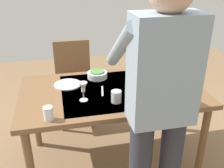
{
  "coord_description": "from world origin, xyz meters",
  "views": [
    {
      "loc": [
        0.42,
        1.88,
        1.69
      ],
      "look_at": [
        0.0,
        0.0,
        0.79
      ],
      "focal_mm": 41.36,
      "sensor_mm": 36.0,
      "label": 1
    }
  ],
  "objects_px": {
    "water_cup_near_left": "(48,113)",
    "dinner_plate_near": "(68,84)",
    "water_cup_near_right": "(116,97)",
    "side_bowl_salad": "(97,74)",
    "chair_near": "(74,77)",
    "dining_table": "(112,97)",
    "person_server": "(159,105)",
    "wine_glass_left": "(174,67)",
    "serving_bowl_pasta": "(149,72)",
    "wine_glass_right": "(83,88)",
    "wine_bottle": "(171,59)"
  },
  "relations": [
    {
      "from": "water_cup_near_left",
      "to": "water_cup_near_right",
      "type": "distance_m",
      "value": 0.52
    },
    {
      "from": "person_server",
      "to": "wine_glass_right",
      "type": "relative_size",
      "value": 11.19
    },
    {
      "from": "person_server",
      "to": "water_cup_near_left",
      "type": "distance_m",
      "value": 0.74
    },
    {
      "from": "chair_near",
      "to": "serving_bowl_pasta",
      "type": "relative_size",
      "value": 3.03
    },
    {
      "from": "dining_table",
      "to": "wine_glass_left",
      "type": "height_order",
      "value": "wine_glass_left"
    },
    {
      "from": "side_bowl_salad",
      "to": "dinner_plate_near",
      "type": "distance_m",
      "value": 0.29
    },
    {
      "from": "person_server",
      "to": "side_bowl_salad",
      "type": "distance_m",
      "value": 1.0
    },
    {
      "from": "person_server",
      "to": "water_cup_near_right",
      "type": "bearing_deg",
      "value": -74.59
    },
    {
      "from": "water_cup_near_left",
      "to": "side_bowl_salad",
      "type": "xyz_separation_m",
      "value": [
        -0.43,
        -0.62,
        -0.02
      ]
    },
    {
      "from": "chair_near",
      "to": "water_cup_near_right",
      "type": "xyz_separation_m",
      "value": [
        -0.25,
        1.04,
        0.25
      ]
    },
    {
      "from": "water_cup_near_left",
      "to": "side_bowl_salad",
      "type": "relative_size",
      "value": 0.54
    },
    {
      "from": "dining_table",
      "to": "side_bowl_salad",
      "type": "distance_m",
      "value": 0.3
    },
    {
      "from": "water_cup_near_left",
      "to": "water_cup_near_right",
      "type": "height_order",
      "value": "water_cup_near_left"
    },
    {
      "from": "person_server",
      "to": "wine_bottle",
      "type": "bearing_deg",
      "value": -118.07
    },
    {
      "from": "chair_near",
      "to": "wine_bottle",
      "type": "xyz_separation_m",
      "value": [
        -0.92,
        0.51,
        0.32
      ]
    },
    {
      "from": "water_cup_near_left",
      "to": "dinner_plate_near",
      "type": "distance_m",
      "value": 0.55
    },
    {
      "from": "water_cup_near_left",
      "to": "dinner_plate_near",
      "type": "xyz_separation_m",
      "value": [
        -0.16,
        -0.52,
        -0.04
      ]
    },
    {
      "from": "dining_table",
      "to": "wine_glass_right",
      "type": "relative_size",
      "value": 9.96
    },
    {
      "from": "water_cup_near_right",
      "to": "serving_bowl_pasta",
      "type": "xyz_separation_m",
      "value": [
        -0.41,
        -0.43,
        -0.01
      ]
    },
    {
      "from": "dining_table",
      "to": "water_cup_near_left",
      "type": "relative_size",
      "value": 15.39
    },
    {
      "from": "person_server",
      "to": "dinner_plate_near",
      "type": "relative_size",
      "value": 7.34
    },
    {
      "from": "wine_glass_left",
      "to": "dining_table",
      "type": "bearing_deg",
      "value": 11.43
    },
    {
      "from": "person_server",
      "to": "chair_near",
      "type": "bearing_deg",
      "value": -75.98
    },
    {
      "from": "water_cup_near_left",
      "to": "dinner_plate_near",
      "type": "relative_size",
      "value": 0.43
    },
    {
      "from": "serving_bowl_pasta",
      "to": "dinner_plate_near",
      "type": "bearing_deg",
      "value": 4.08
    },
    {
      "from": "chair_near",
      "to": "side_bowl_salad",
      "type": "distance_m",
      "value": 0.63
    },
    {
      "from": "wine_glass_right",
      "to": "serving_bowl_pasta",
      "type": "height_order",
      "value": "wine_glass_right"
    },
    {
      "from": "wine_bottle",
      "to": "dinner_plate_near",
      "type": "bearing_deg",
      "value": 8.25
    },
    {
      "from": "dining_table",
      "to": "wine_bottle",
      "type": "height_order",
      "value": "wine_bottle"
    },
    {
      "from": "water_cup_near_right",
      "to": "chair_near",
      "type": "bearing_deg",
      "value": -76.64
    },
    {
      "from": "serving_bowl_pasta",
      "to": "dinner_plate_near",
      "type": "distance_m",
      "value": 0.76
    },
    {
      "from": "chair_near",
      "to": "water_cup_near_left",
      "type": "height_order",
      "value": "chair_near"
    },
    {
      "from": "person_server",
      "to": "side_bowl_salad",
      "type": "height_order",
      "value": "person_server"
    },
    {
      "from": "person_server",
      "to": "side_bowl_salad",
      "type": "bearing_deg",
      "value": -78.36
    },
    {
      "from": "side_bowl_salad",
      "to": "water_cup_near_left",
      "type": "bearing_deg",
      "value": 54.98
    },
    {
      "from": "dinner_plate_near",
      "to": "wine_glass_left",
      "type": "bearing_deg",
      "value": 177.48
    },
    {
      "from": "dining_table",
      "to": "wine_glass_left",
      "type": "bearing_deg",
      "value": -168.57
    },
    {
      "from": "wine_glass_left",
      "to": "water_cup_near_right",
      "type": "bearing_deg",
      "value": 28.55
    },
    {
      "from": "wine_bottle",
      "to": "chair_near",
      "type": "bearing_deg",
      "value": -28.95
    },
    {
      "from": "person_server",
      "to": "wine_glass_left",
      "type": "bearing_deg",
      "value": -120.68
    },
    {
      "from": "person_server",
      "to": "water_cup_near_right",
      "type": "height_order",
      "value": "person_server"
    },
    {
      "from": "water_cup_near_right",
      "to": "side_bowl_salad",
      "type": "xyz_separation_m",
      "value": [
        0.06,
        -0.48,
        -0.01
      ]
    },
    {
      "from": "water_cup_near_right",
      "to": "person_server",
      "type": "bearing_deg",
      "value": 105.41
    },
    {
      "from": "dining_table",
      "to": "water_cup_near_left",
      "type": "xyz_separation_m",
      "value": [
        0.51,
        0.36,
        0.12
      ]
    },
    {
      "from": "chair_near",
      "to": "serving_bowl_pasta",
      "type": "height_order",
      "value": "chair_near"
    },
    {
      "from": "chair_near",
      "to": "dinner_plate_near",
      "type": "distance_m",
      "value": 0.7
    },
    {
      "from": "wine_bottle",
      "to": "water_cup_near_left",
      "type": "distance_m",
      "value": 1.35
    },
    {
      "from": "wine_glass_right",
      "to": "wine_bottle",
      "type": "bearing_deg",
      "value": -153.72
    },
    {
      "from": "dining_table",
      "to": "water_cup_near_right",
      "type": "height_order",
      "value": "water_cup_near_right"
    },
    {
      "from": "wine_bottle",
      "to": "wine_glass_right",
      "type": "relative_size",
      "value": 1.96
    }
  ]
}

